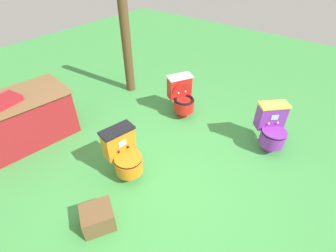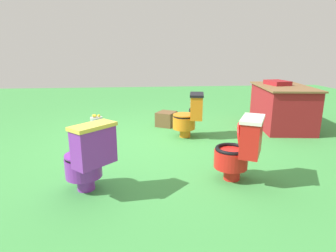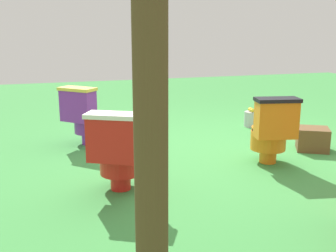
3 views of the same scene
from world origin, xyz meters
name	(u,v)px [view 2 (image 2 of 3)]	position (x,y,z in m)	size (l,w,h in m)	color
ground	(156,144)	(0.00, 0.00, 0.00)	(14.00, 14.00, 0.00)	#429947
toilet_purple	(88,157)	(1.45, -0.75, 0.37)	(0.63, 0.63, 0.73)	purple
toilet_orange	(190,115)	(-0.32, 0.57, 0.37)	(0.49, 0.56, 0.73)	orange
toilet_red	(240,148)	(1.35, 0.84, 0.37)	(0.59, 0.62, 0.73)	red
vendor_table	(282,106)	(-0.77, 2.38, 0.39)	(1.56, 1.04, 0.85)	maroon
small_crate	(166,119)	(-1.07, 0.26, 0.13)	(0.35, 0.32, 0.27)	brown
lemon_bucket	(97,123)	(-0.97, -1.02, 0.12)	(0.22, 0.22, 0.28)	#B7B7BF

